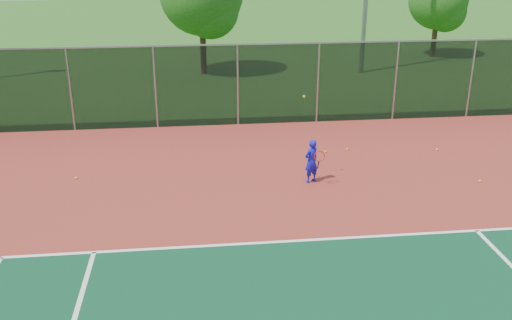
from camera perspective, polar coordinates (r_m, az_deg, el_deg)
The scene contains 10 objects.
ground at distance 11.69m, azimuth 18.87°, elevation -14.34°, with size 120.00×120.00×0.00m, color #255618.
court_apron at distance 13.20m, azimuth 15.30°, elevation -9.42°, with size 30.00×20.00×0.02m, color maroon.
fence_back at distance 21.57m, azimuth 6.20°, elevation 7.77°, with size 30.00×0.06×3.03m.
tennis_player at distance 16.29m, azimuth 5.56°, elevation -0.08°, with size 0.59×0.66×2.55m.
practice_ball_0 at distance 17.65m, azimuth 21.49°, elevation -1.96°, with size 0.07×0.07×0.07m, color yellow.
practice_ball_1 at distance 19.77m, azimuth 17.64°, elevation 1.01°, with size 0.07×0.07×0.07m, color yellow.
practice_ball_2 at distance 19.14m, azimuth 9.13°, elevation 1.11°, with size 0.07×0.07×0.07m, color yellow.
practice_ball_3 at distance 17.44m, azimuth -17.55°, elevation -1.72°, with size 0.07×0.07×0.07m, color yellow.
practice_ball_4 at distance 18.80m, azimuth 6.95°, elevation 0.85°, with size 0.07×0.07×0.07m, color yellow.
tree_back_mid at distance 35.40m, azimuth 17.96°, elevation 14.73°, with size 3.36×3.36×4.94m.
Camera 1 is at (-4.65, -8.45, 6.61)m, focal length 40.00 mm.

